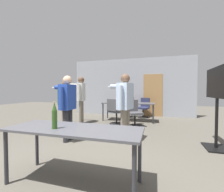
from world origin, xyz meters
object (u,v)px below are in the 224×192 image
object	(u,v)px
drink_cup	(131,101)
office_chair_side_rolled	(134,114)
tv_screen	(217,95)
person_center_tall	(81,95)
office_chair_far_right	(115,112)
beer_bottle	(55,116)
office_chair_mid_tucked	(144,108)
office_chair_near_pushed	(128,108)
person_near_casual	(65,99)
person_right_polo	(67,102)
person_left_plaid	(125,101)

from	to	relation	value
drink_cup	office_chair_side_rolled	bearing A→B (deg)	-74.29
tv_screen	person_center_tall	world-z (taller)	person_center_tall
office_chair_far_right	drink_cup	xyz separation A→B (m)	(0.42, 0.97, 0.36)
beer_bottle	office_chair_mid_tucked	bearing A→B (deg)	82.31
office_chair_near_pushed	person_near_casual	bearing A→B (deg)	161.51
tv_screen	office_chair_near_pushed	bearing A→B (deg)	-142.94
person_center_tall	office_chair_far_right	size ratio (longest dim) A/B	1.89
office_chair_mid_tucked	drink_cup	bearing A→B (deg)	78.32
person_right_polo	office_chair_near_pushed	world-z (taller)	person_right_polo
office_chair_mid_tucked	office_chair_side_rolled	size ratio (longest dim) A/B	0.99
office_chair_near_pushed	beer_bottle	world-z (taller)	beer_bottle
office_chair_near_pushed	office_chair_far_right	bearing A→B (deg)	-175.86
person_center_tall	office_chair_side_rolled	xyz separation A→B (m)	(2.02, 0.12, -0.67)
tv_screen	person_right_polo	world-z (taller)	tv_screen
tv_screen	person_near_casual	bearing A→B (deg)	-97.61
office_chair_side_rolled	drink_cup	bearing A→B (deg)	-104.92
person_right_polo	beer_bottle	xyz separation A→B (m)	(0.83, -1.57, -0.05)
person_right_polo	office_chair_near_pushed	xyz separation A→B (m)	(0.86, 3.73, -0.53)
person_left_plaid	drink_cup	bearing A→B (deg)	17.08
office_chair_far_right	office_chair_side_rolled	xyz separation A→B (m)	(0.70, -0.05, -0.02)
beer_bottle	person_left_plaid	bearing A→B (deg)	74.28
person_near_casual	office_chair_side_rolled	size ratio (longest dim) A/B	1.76
person_center_tall	drink_cup	xyz separation A→B (m)	(1.74, 1.13, -0.29)
office_chair_near_pushed	beer_bottle	bearing A→B (deg)	-169.25
tv_screen	office_chair_far_right	distance (m)	3.23
person_near_casual	office_chair_near_pushed	distance (m)	3.20
tv_screen	person_left_plaid	bearing A→B (deg)	-87.28
person_right_polo	drink_cup	size ratio (longest dim) A/B	14.63
person_near_casual	office_chair_far_right	size ratio (longest dim) A/B	1.70
person_center_tall	office_chair_far_right	distance (m)	1.48
person_near_casual	beer_bottle	bearing A→B (deg)	-136.50
drink_cup	beer_bottle	bearing A→B (deg)	-93.13
tv_screen	office_chair_side_rolled	bearing A→B (deg)	-129.09
tv_screen	person_near_casual	size ratio (longest dim) A/B	1.10
person_left_plaid	office_chair_side_rolled	distance (m)	1.79
person_near_casual	office_chair_mid_tucked	bearing A→B (deg)	-25.26
person_center_tall	tv_screen	bearing A→B (deg)	-120.22
person_center_tall	drink_cup	size ratio (longest dim) A/B	16.13
tv_screen	drink_cup	xyz separation A→B (m)	(-2.26, 2.62, -0.34)
tv_screen	office_chair_far_right	bearing A→B (deg)	-121.65
office_chair_far_right	beer_bottle	distance (m)	3.70
person_right_polo	drink_cup	xyz separation A→B (m)	(1.08, 3.06, -0.16)
person_right_polo	drink_cup	world-z (taller)	person_right_polo
office_chair_mid_tucked	person_right_polo	bearing A→B (deg)	86.65
person_right_polo	office_chair_near_pushed	bearing A→B (deg)	-14.90
person_left_plaid	office_chair_side_rolled	size ratio (longest dim) A/B	1.81
person_left_plaid	office_chair_mid_tucked	xyz separation A→B (m)	(0.20, 3.55, -0.57)
office_chair_far_right	office_chair_mid_tucked	bearing A→B (deg)	89.76
drink_cup	office_chair_mid_tucked	bearing A→B (deg)	59.73
office_chair_far_right	office_chair_mid_tucked	size ratio (longest dim) A/B	1.04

